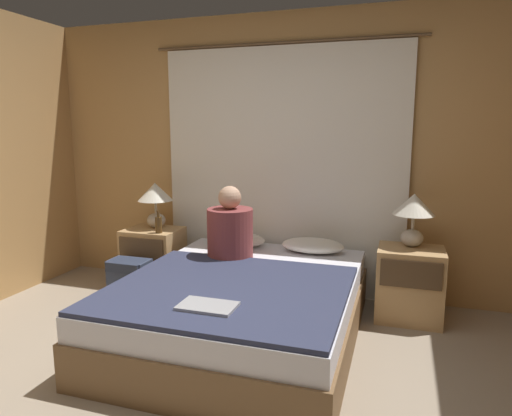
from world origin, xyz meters
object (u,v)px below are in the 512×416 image
nightstand_left (154,259)px  lamp_left (155,197)px  backpack_on_floor (130,279)px  pillow_left (236,239)px  pillow_right (313,245)px  beer_bottle_on_left_stand (159,224)px  laptop_on_bed (207,306)px  person_left_in_bed (230,230)px  bed (243,308)px  lamp_right (414,211)px  nightstand_right (409,284)px

nightstand_left → lamp_left: 0.58m
backpack_on_floor → pillow_left: bearing=30.5°
pillow_right → beer_bottle_on_left_stand: beer_bottle_on_left_stand is taller
nightstand_left → laptop_on_bed: 1.80m
nightstand_left → pillow_right: 1.51m
laptop_on_bed → person_left_in_bed: bearing=104.2°
nightstand_left → person_left_in_bed: size_ratio=0.98×
laptop_on_bed → backpack_on_floor: size_ratio=0.86×
bed → pillow_right: 0.92m
nightstand_left → bed: bearing=-31.8°
bed → nightstand_left: 1.34m
lamp_right → nightstand_right: bearing=-90.0°
bed → lamp_right: 1.52m
person_left_in_bed → backpack_on_floor: 1.02m
nightstand_left → lamp_left: size_ratio=1.37×
lamp_left → pillow_left: (0.79, 0.02, -0.35)m
lamp_right → pillow_right: 0.87m
backpack_on_floor → laptop_on_bed: bearing=-40.0°
nightstand_right → lamp_right: 0.58m
lamp_left → laptop_on_bed: bearing=-51.2°
lamp_left → laptop_on_bed: size_ratio=1.28×
bed → lamp_left: (-1.14, 0.78, 0.64)m
nightstand_right → backpack_on_floor: (-2.30, -0.38, -0.07)m
nightstand_left → pillow_right: size_ratio=1.09×
pillow_left → backpack_on_floor: bearing=-149.5°
lamp_right → laptop_on_bed: 1.86m
lamp_right → pillow_left: 1.53m
laptop_on_bed → lamp_left: bearing=128.8°
lamp_left → beer_bottle_on_left_stand: size_ratio=2.08×
lamp_right → backpack_on_floor: size_ratio=1.10×
pillow_right → laptop_on_bed: size_ratio=1.60×
nightstand_left → nightstand_right: bearing=0.0°
lamp_left → beer_bottle_on_left_stand: 0.32m
nightstand_left → pillow_right: bearing=3.6°
laptop_on_bed → bed: bearing=91.2°
pillow_right → laptop_on_bed: 1.49m
nightstand_left → backpack_on_floor: size_ratio=1.50×
nightstand_left → lamp_left: lamp_left is taller
pillow_right → person_left_in_bed: person_left_in_bed is taller
lamp_right → backpack_on_floor: (-2.30, -0.46, -0.65)m
lamp_right → lamp_left: bearing=180.0°
pillow_left → person_left_in_bed: person_left_in_bed is taller
pillow_right → bed: bearing=-113.4°
pillow_left → person_left_in_bed: size_ratio=0.89×
laptop_on_bed → pillow_right: bearing=77.1°
backpack_on_floor → nightstand_left: bearing=87.9°
nightstand_left → beer_bottle_on_left_stand: beer_bottle_on_left_stand is taller
lamp_left → backpack_on_floor: lamp_left is taller
beer_bottle_on_left_stand → backpack_on_floor: beer_bottle_on_left_stand is taller
nightstand_right → person_left_in_bed: bearing=-168.7°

